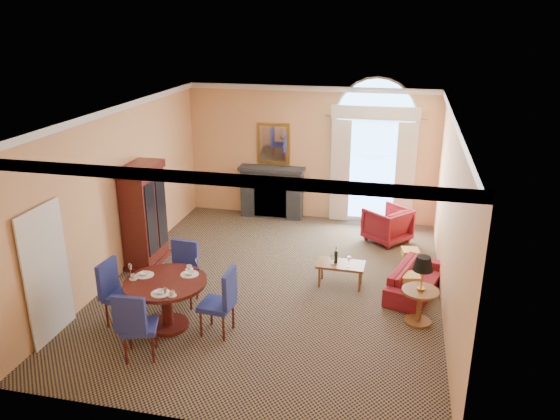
% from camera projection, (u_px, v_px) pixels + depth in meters
% --- Properties ---
extents(ground, '(7.50, 7.50, 0.00)m').
position_uv_depth(ground, '(274.00, 284.00, 10.16)').
color(ground, '#12163A').
rests_on(ground, ground).
extents(room_envelope, '(6.04, 7.52, 3.45)m').
position_uv_depth(room_envelope, '(281.00, 144.00, 9.93)').
color(room_envelope, '#EEAE72').
rests_on(room_envelope, ground).
extents(armoire, '(0.59, 1.04, 2.05)m').
position_uv_depth(armoire, '(144.00, 217.00, 10.74)').
color(armoire, '#40120E').
rests_on(armoire, ground).
extents(dining_table, '(1.30, 1.30, 1.02)m').
position_uv_depth(dining_table, '(166.00, 294.00, 8.59)').
color(dining_table, '#40120E').
rests_on(dining_table, ground).
extents(dining_chair_north, '(0.53, 0.54, 1.09)m').
position_uv_depth(dining_chair_north, '(184.00, 268.00, 9.40)').
color(dining_chair_north, navy).
rests_on(dining_chair_north, ground).
extents(dining_chair_south, '(0.61, 0.61, 1.09)m').
position_uv_depth(dining_chair_south, '(135.00, 322.00, 7.74)').
color(dining_chair_south, navy).
rests_on(dining_chair_south, ground).
extents(dining_chair_east, '(0.53, 0.53, 1.09)m').
position_uv_depth(dining_chair_east, '(223.00, 298.00, 8.41)').
color(dining_chair_east, navy).
rests_on(dining_chair_east, ground).
extents(dining_chair_west, '(0.54, 0.53, 1.09)m').
position_uv_depth(dining_chair_west, '(115.00, 289.00, 8.70)').
color(dining_chair_west, navy).
rests_on(dining_chair_west, ground).
extents(sofa, '(1.12, 1.80, 0.49)m').
position_uv_depth(sofa, '(415.00, 280.00, 9.82)').
color(sofa, maroon).
rests_on(sofa, ground).
extents(armchair, '(1.19, 1.18, 0.78)m').
position_uv_depth(armchair, '(387.00, 225.00, 11.98)').
color(armchair, maroon).
rests_on(armchair, ground).
extents(coffee_table, '(0.88, 0.50, 0.76)m').
position_uv_depth(coffee_table, '(340.00, 265.00, 10.00)').
color(coffee_table, brown).
rests_on(coffee_table, ground).
extents(side_table, '(0.59, 0.59, 1.15)m').
position_uv_depth(side_table, '(421.00, 283.00, 8.67)').
color(side_table, brown).
rests_on(side_table, ground).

